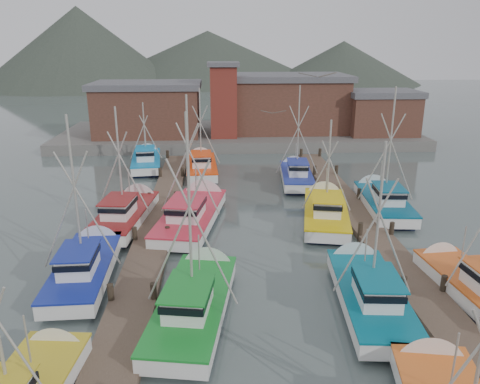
{
  "coord_description": "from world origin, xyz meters",
  "views": [
    {
      "loc": [
        -2.95,
        -21.67,
        12.0
      ],
      "look_at": [
        -1.43,
        7.33,
        2.6
      ],
      "focal_mm": 35.0,
      "sensor_mm": 36.0,
      "label": 1
    }
  ],
  "objects_px": {
    "boat_8": "(193,213)",
    "lookout_tower": "(223,100)",
    "boat_4": "(196,300)",
    "boat_12": "(201,166)"
  },
  "relations": [
    {
      "from": "boat_8",
      "to": "lookout_tower",
      "type": "bearing_deg",
      "value": 94.47
    },
    {
      "from": "boat_8",
      "to": "boat_4",
      "type": "bearing_deg",
      "value": -76.3
    },
    {
      "from": "boat_4",
      "to": "boat_12",
      "type": "relative_size",
      "value": 1.15
    },
    {
      "from": "lookout_tower",
      "to": "boat_8",
      "type": "height_order",
      "value": "lookout_tower"
    },
    {
      "from": "lookout_tower",
      "to": "boat_12",
      "type": "bearing_deg",
      "value": -101.72
    },
    {
      "from": "boat_12",
      "to": "lookout_tower",
      "type": "bearing_deg",
      "value": 75.45
    },
    {
      "from": "lookout_tower",
      "to": "boat_4",
      "type": "distance_m",
      "value": 36.11
    },
    {
      "from": "boat_4",
      "to": "boat_12",
      "type": "bearing_deg",
      "value": 99.97
    },
    {
      "from": "boat_4",
      "to": "boat_8",
      "type": "xyz_separation_m",
      "value": [
        -0.62,
        11.36,
        -0.0
      ]
    },
    {
      "from": "boat_4",
      "to": "boat_8",
      "type": "relative_size",
      "value": 0.96
    }
  ]
}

